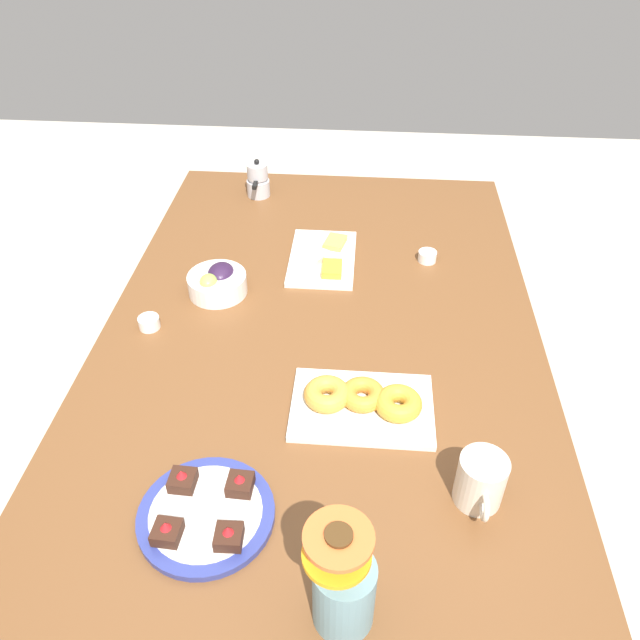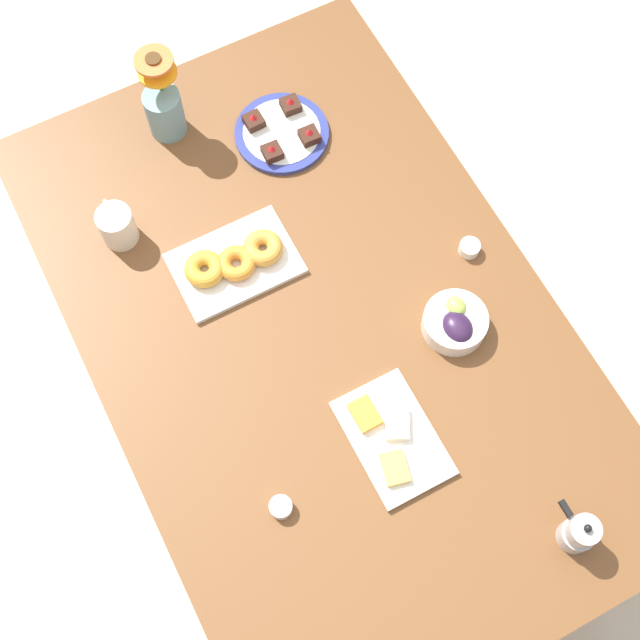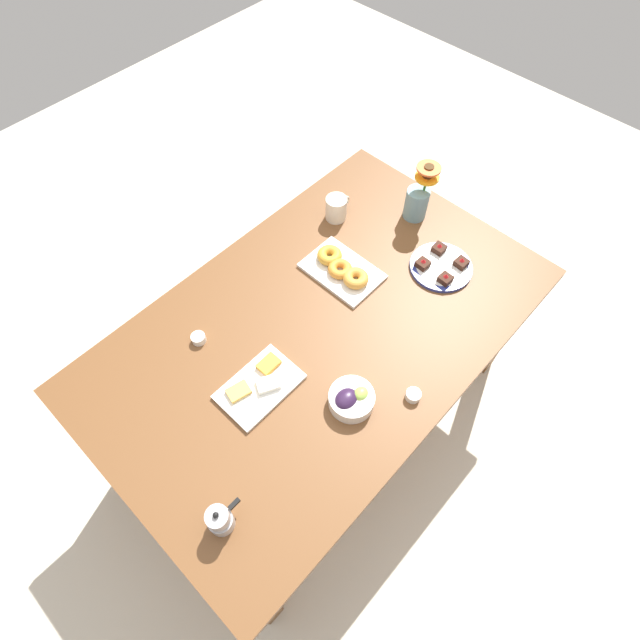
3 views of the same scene
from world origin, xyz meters
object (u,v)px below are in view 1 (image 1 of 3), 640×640
Objects in this scene: croissant_platter at (362,402)px; dessert_plate at (206,513)px; dining_table at (320,361)px; jam_cup_honey at (149,322)px; grape_bowl at (218,282)px; coffee_mug at (481,481)px; flower_vase at (343,588)px; jam_cup_berry at (427,256)px; moka_pot at (258,181)px; cheese_platter at (323,258)px.

croissant_platter is 1.21× the size of dessert_plate.
jam_cup_honey reaches higher than dining_table.
grape_bowl reaches higher than dining_table.
croissant_platter is (-0.19, -0.20, -0.03)m from coffee_mug.
croissant_platter reaches higher than jam_cup_honey.
croissant_platter is 0.42m from flower_vase.
dessert_plate is (0.07, -0.46, -0.04)m from coffee_mug.
grape_bowl is at bearing -70.95° from jam_cup_berry.
dining_table is 13.59× the size of coffee_mug.
coffee_mug is 0.81m from jam_cup_honey.
croissant_platter reaches higher than jam_cup_berry.
croissant_platter is at bearing 21.48° from moka_pot.
grape_bowl is 0.55m from jam_cup_berry.
moka_pot reaches higher than dessert_plate.
flower_vase is at bearing -2.49° from croissant_platter.
croissant_platter is at bearing 66.36° from jam_cup_honey.
dining_table is 0.53m from coffee_mug.
coffee_mug is 0.51× the size of dessert_plate.
cheese_platter is 2.18× the size of moka_pot.
coffee_mug is 0.28m from croissant_platter.
flower_vase reaches higher than moka_pot.
flower_vase reaches higher than coffee_mug.
flower_vase is at bearing 57.76° from dessert_plate.
dining_table is 0.27m from croissant_platter.
dining_table is 33.33× the size of jam_cup_honey.
coffee_mug is at bearing 3.54° from jam_cup_berry.
croissant_platter is 1.16× the size of flower_vase.
jam_cup_berry is (-0.02, 0.27, 0.00)m from cheese_platter.
jam_cup_honey is 0.79m from flower_vase.
flower_vase is (0.96, -0.18, 0.07)m from jam_cup_berry.
jam_cup_berry is at bearing 56.81° from moka_pot.
grape_bowl is 2.99× the size of jam_cup_honey.
cheese_platter is (-0.16, 0.25, -0.02)m from grape_bowl.
grape_bowl is 0.62× the size of dessert_plate.
moka_pot is at bearing -158.52° from croissant_platter.
coffee_mug is 0.82× the size of grape_bowl.
dining_table is 6.94× the size of dessert_plate.
grape_bowl is at bearing -156.05° from flower_vase.
coffee_mug reaches higher than jam_cup_honey.
coffee_mug is 0.49× the size of flower_vase.
cheese_platter is 0.93× the size of croissant_platter.
croissant_platter is at bearing 24.26° from dining_table.
grape_bowl is (-0.56, -0.57, -0.02)m from coffee_mug.
jam_cup_berry is 0.60m from moka_pot.
flower_vase is (0.78, 0.35, 0.05)m from grape_bowl.
cheese_platter is at bearing -174.01° from flower_vase.
coffee_mug is 0.31m from flower_vase.
cheese_platter is 0.48m from jam_cup_honey.
moka_pot reaches higher than grape_bowl.
jam_cup_honey is (0.30, -0.38, 0.00)m from cheese_platter.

